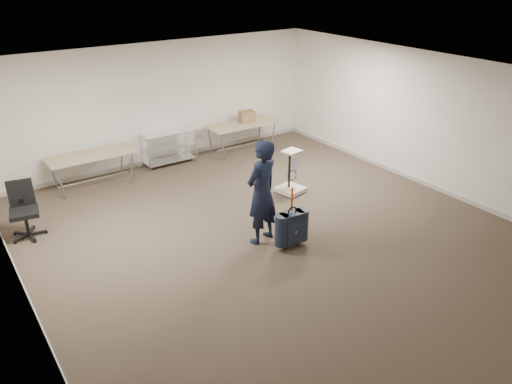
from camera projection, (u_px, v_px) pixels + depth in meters
ground at (274, 237)px, 8.81m from camera, size 9.00×9.00×0.00m
room_shell at (233, 205)px, 9.82m from camera, size 8.00×9.00×9.00m
folding_table_left at (91, 156)px, 10.49m from camera, size 1.80×0.75×0.73m
folding_table_right at (242, 125)px, 12.44m from camera, size 1.80×0.75×0.73m
wire_shelf at (169, 146)px, 11.76m from camera, size 1.22×0.47×0.80m
person at (262, 192)px, 8.32m from camera, size 0.77×0.60×1.84m
suitcase at (292, 228)px, 8.34m from camera, size 0.42×0.26×1.10m
office_chair at (26, 220)px, 8.73m from camera, size 0.61×0.61×1.00m
equipment_cart at (291, 181)px, 10.39m from camera, size 0.60×0.60×0.93m
cardboard_box at (247, 116)px, 12.48m from camera, size 0.41×0.33×0.27m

